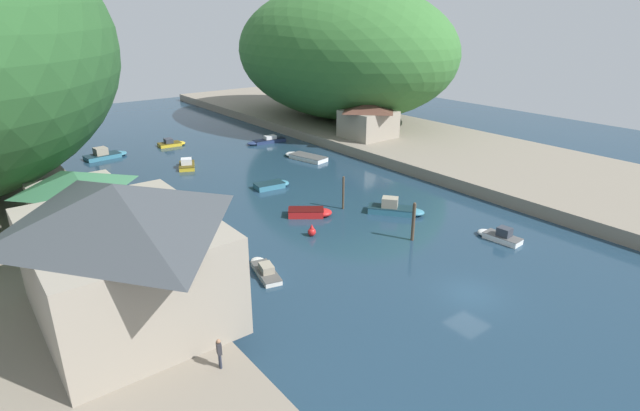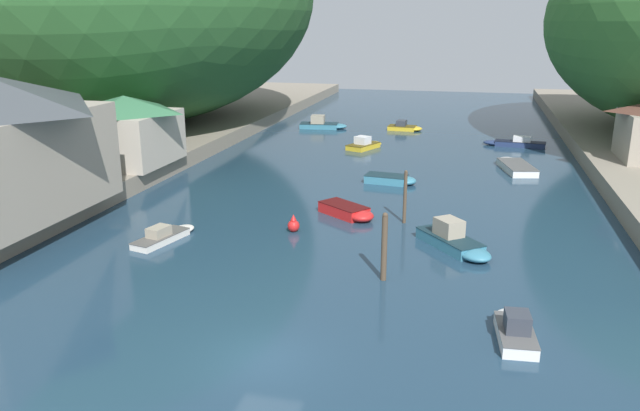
% 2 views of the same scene
% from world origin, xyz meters
% --- Properties ---
extents(water_surface, '(130.00, 130.00, 0.00)m').
position_xyz_m(water_surface, '(0.00, 30.00, 0.00)').
color(water_surface, '#1E384C').
rests_on(water_surface, ground).
extents(right_bank, '(22.00, 120.00, 1.36)m').
position_xyz_m(right_bank, '(27.51, 30.00, 0.68)').
color(right_bank, gray).
rests_on(right_bank, ground).
extents(hillside_right, '(30.47, 42.65, 21.59)m').
position_xyz_m(hillside_right, '(28.61, 48.83, 12.15)').
color(hillside_right, '#387033').
rests_on(hillside_right, right_bank).
extents(waterfront_building, '(10.24, 13.38, 8.17)m').
position_xyz_m(waterfront_building, '(-19.92, 9.76, 5.57)').
color(waterfront_building, gray).
rests_on(waterfront_building, left_bank).
extents(boathouse_shed, '(7.02, 7.87, 5.30)m').
position_xyz_m(boathouse_shed, '(-19.25, 23.72, 4.09)').
color(boathouse_shed, '#B2A899').
rests_on(boathouse_shed, left_bank).
extents(right_bank_cottage, '(7.04, 6.91, 5.03)m').
position_xyz_m(right_bank_cottage, '(22.14, 34.80, 3.95)').
color(right_bank_cottage, gray).
rests_on(right_bank_cottage, right_bank).
extents(boat_far_right_bank, '(4.31, 3.79, 0.71)m').
position_xyz_m(boat_far_right_bank, '(-0.32, 18.17, 0.35)').
color(boat_far_right_bank, red).
rests_on(boat_far_right_bank, water_surface).
extents(boat_white_cruiser, '(3.43, 4.78, 1.25)m').
position_xyz_m(boat_white_cruiser, '(-3.16, 40.77, 0.38)').
color(boat_white_cruiser, gold).
rests_on(boat_white_cruiser, water_surface).
extents(boat_far_upstream, '(4.66, 5.23, 1.59)m').
position_xyz_m(boat_far_upstream, '(6.56, 13.66, 0.48)').
color(boat_far_upstream, teal).
rests_on(boat_far_upstream, water_surface).
extents(boat_open_rowboat, '(6.19, 2.02, 1.06)m').
position_xyz_m(boat_open_rowboat, '(11.25, 45.28, 0.34)').
color(boat_open_rowboat, navy).
rests_on(boat_open_rowboat, water_surface).
extents(boat_navy_launch, '(4.02, 2.21, 1.12)m').
position_xyz_m(boat_navy_launch, '(-0.48, 52.32, 0.34)').
color(boat_navy_launch, gold).
rests_on(boat_navy_launch, water_surface).
extents(boat_moored_right, '(5.70, 2.75, 1.51)m').
position_xyz_m(boat_moored_right, '(-10.03, 51.38, 0.45)').
color(boat_moored_right, teal).
rests_on(boat_moored_right, water_surface).
extents(boat_yellow_tender, '(4.14, 2.17, 0.62)m').
position_xyz_m(boat_yellow_tender, '(1.27, 27.48, 0.31)').
color(boat_yellow_tender, teal).
rests_on(boat_yellow_tender, water_surface).
extents(boat_mid_channel, '(2.29, 4.81, 0.96)m').
position_xyz_m(boat_mid_channel, '(-9.78, 11.28, 0.29)').
color(boat_mid_channel, silver).
rests_on(boat_mid_channel, water_surface).
extents(boat_near_quay, '(1.65, 3.97, 1.27)m').
position_xyz_m(boat_near_quay, '(9.25, 4.08, 0.38)').
color(boat_near_quay, white).
rests_on(boat_near_quay, water_surface).
extents(boat_small_dinghy, '(3.48, 6.70, 0.60)m').
position_xyz_m(boat_small_dinghy, '(10.78, 34.89, 0.29)').
color(boat_small_dinghy, white).
rests_on(boat_small_dinghy, water_surface).
extents(mooring_post_nearest, '(0.29, 0.29, 3.46)m').
position_xyz_m(mooring_post_nearest, '(3.31, 8.53, 1.74)').
color(mooring_post_nearest, '#4C3D2D').
rests_on(mooring_post_nearest, water_surface).
extents(mooring_post_middle, '(0.22, 0.22, 3.40)m').
position_xyz_m(mooring_post_middle, '(3.29, 17.75, 1.71)').
color(mooring_post_middle, '#4C3D2D').
rests_on(mooring_post_middle, water_surface).
extents(channel_buoy_near, '(0.72, 0.72, 1.09)m').
position_xyz_m(channel_buoy_near, '(-3.00, 14.48, 0.42)').
color(channel_buoy_near, red).
rests_on(channel_buoy_near, water_surface).
extents(person_on_quay, '(0.30, 0.42, 1.69)m').
position_xyz_m(person_on_quay, '(-17.98, 2.03, 2.33)').
color(person_on_quay, '#282D3D').
rests_on(person_on_quay, left_bank).
extents(person_by_boathouse, '(0.25, 0.39, 1.69)m').
position_xyz_m(person_by_boathouse, '(-17.24, 20.87, 2.33)').
color(person_by_boathouse, '#282D3D').
rests_on(person_by_boathouse, left_bank).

